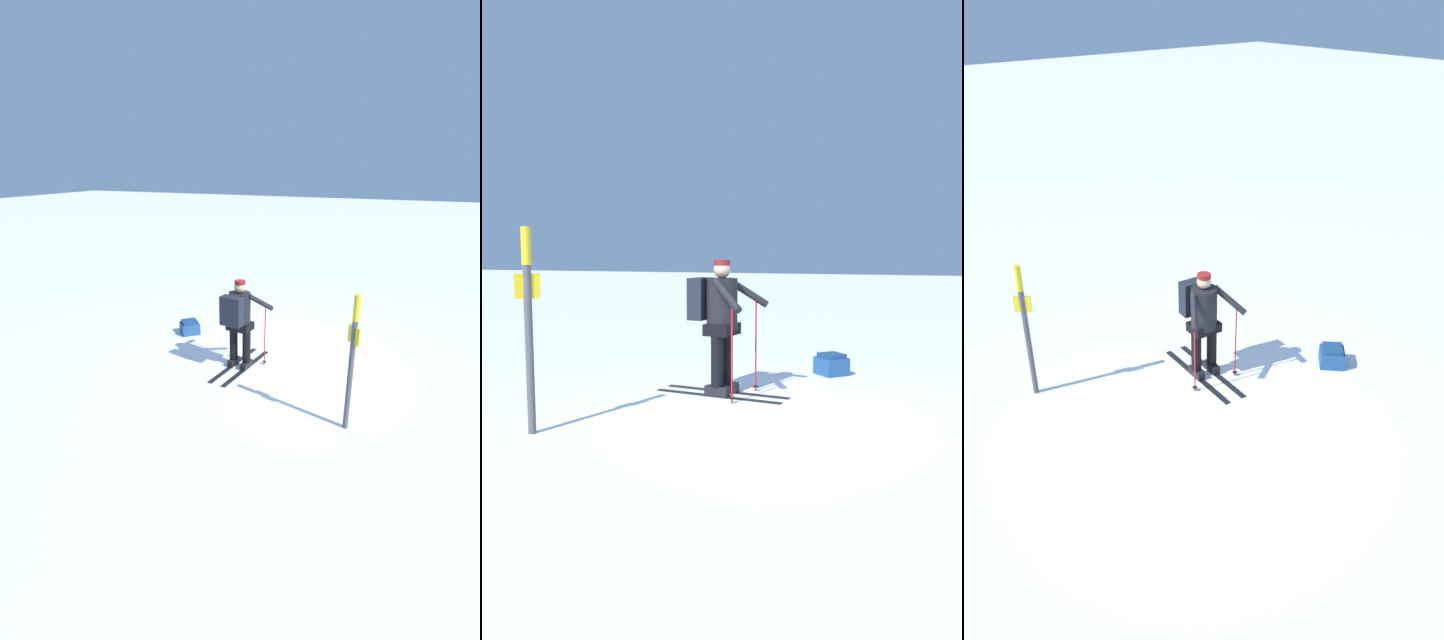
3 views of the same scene
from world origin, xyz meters
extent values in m
plane|color=white|center=(0.00, 0.00, 0.00)|extent=(80.00, 80.00, 0.00)
cube|color=black|center=(0.73, -0.85, 0.01)|extent=(1.66, 0.27, 0.01)
cube|color=black|center=(0.73, -0.85, 0.07)|extent=(0.31, 0.14, 0.12)
cylinder|color=black|center=(0.73, -0.85, 0.47)|extent=(0.15, 0.15, 0.68)
cube|color=black|center=(0.76, -0.57, 0.01)|extent=(1.66, 0.27, 0.01)
cube|color=black|center=(0.76, -0.57, 0.07)|extent=(0.31, 0.14, 0.12)
cylinder|color=black|center=(0.76, -0.57, 0.47)|extent=(0.15, 0.15, 0.68)
cube|color=black|center=(0.75, -0.71, 0.81)|extent=(0.37, 0.46, 0.14)
cylinder|color=black|center=(0.75, -0.71, 1.12)|extent=(0.38, 0.38, 0.62)
sphere|color=tan|center=(0.75, -0.71, 1.54)|extent=(0.21, 0.21, 0.21)
cylinder|color=maroon|center=(0.75, -0.71, 1.63)|extent=(0.20, 0.20, 0.06)
cube|color=black|center=(1.03, -0.74, 1.18)|extent=(0.24, 0.40, 0.51)
cylinder|color=red|center=(0.41, -1.03, 0.59)|extent=(0.02, 0.02, 1.18)
cylinder|color=black|center=(0.41, -1.03, 0.06)|extent=(0.07, 0.07, 0.01)
cylinder|color=black|center=(0.51, -0.99, 1.25)|extent=(0.52, 0.30, 0.38)
cylinder|color=red|center=(0.49, -0.32, 0.59)|extent=(0.02, 0.02, 1.18)
cylinder|color=black|center=(0.49, -0.32, 0.06)|extent=(0.07, 0.07, 0.01)
cylinder|color=black|center=(0.57, -0.39, 1.25)|extent=(0.48, 0.39, 0.38)
cube|color=navy|center=(-0.31, -2.39, 0.12)|extent=(0.53, 0.53, 0.25)
cube|color=navy|center=(-0.31, -2.39, 0.28)|extent=(0.44, 0.44, 0.06)
cylinder|color=#4C4C51|center=(1.93, 1.46, 1.00)|extent=(0.08, 0.08, 1.99)
cylinder|color=yellow|center=(1.93, 1.46, 1.81)|extent=(0.09, 0.09, 0.36)
cube|color=yellow|center=(1.93, 1.46, 1.44)|extent=(0.19, 0.19, 0.24)
camera|label=1|loc=(7.34, 2.18, 3.59)|focal=24.00mm
camera|label=2|loc=(-1.79, 6.40, 1.77)|focal=35.00mm
camera|label=3|loc=(-5.30, 4.33, 5.27)|focal=35.00mm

